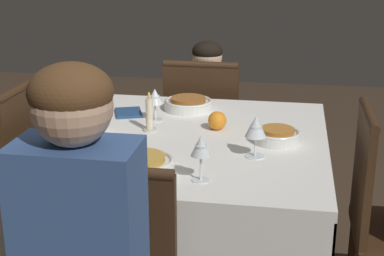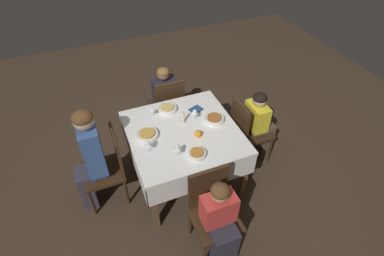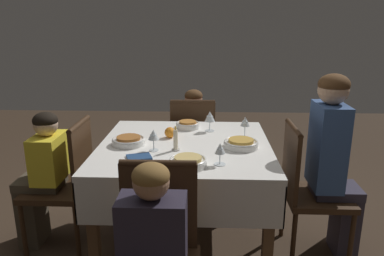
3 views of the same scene
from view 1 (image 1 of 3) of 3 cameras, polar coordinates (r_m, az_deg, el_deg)
dining_table at (r=2.33m, az=-1.23°, el=-3.08°), size 1.14×1.14×0.75m
chair_east at (r=3.15m, az=1.15°, el=-0.48°), size 0.42×0.42×0.91m
chair_north at (r=2.74m, az=-18.02°, el=-4.41°), size 0.42×0.42×0.91m
person_child_yellow at (r=3.30m, az=1.60°, el=1.12°), size 0.33×0.30×0.97m
bowl_west at (r=1.96m, az=-4.98°, el=-3.48°), size 0.23×0.23×0.06m
wine_glass_west at (r=1.85m, az=0.86°, el=-1.92°), size 0.06×0.06×0.15m
bowl_east at (r=2.65m, az=-0.36°, el=2.38°), size 0.22×0.22×0.06m
wine_glass_east at (r=2.47m, az=-3.62°, el=2.96°), size 0.07×0.07×0.14m
bowl_north at (r=2.36m, az=-10.89°, el=0.02°), size 0.22×0.22×0.06m
wine_glass_north at (r=2.17m, az=-11.89°, el=0.08°), size 0.07×0.07×0.13m
bowl_south at (r=2.25m, az=8.25°, el=-0.74°), size 0.18×0.18×0.06m
wine_glass_south at (r=2.07m, az=6.21°, el=0.00°), size 0.08×0.08×0.15m
candle_centerpiece at (r=2.35m, az=-4.15°, el=1.15°), size 0.05×0.05×0.16m
orange_fruit at (r=2.37m, az=2.47°, el=0.72°), size 0.08×0.08×0.08m
napkin_red_folded at (r=2.60m, az=-6.19°, el=1.49°), size 0.17×0.15×0.01m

